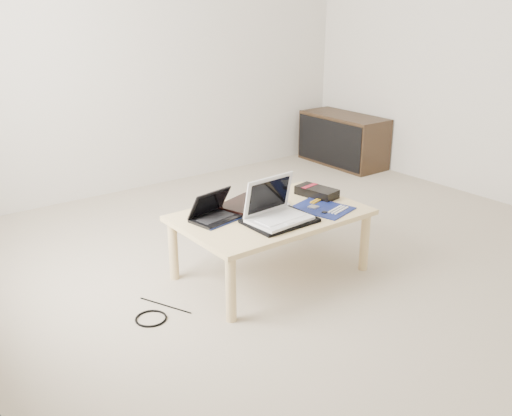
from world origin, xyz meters
TOP-DOWN VIEW (x-y plane):
  - ground at (0.00, 0.00)m, footprint 4.00×4.00m
  - coffee_table at (-0.34, -0.04)m, footprint 1.10×0.70m
  - media_cabinet at (1.77, 1.45)m, footprint 0.41×0.90m
  - book at (-0.39, 0.12)m, footprint 0.38×0.34m
  - netbook at (-0.66, 0.08)m, footprint 0.29×0.24m
  - tablet at (-0.41, -0.04)m, footprint 0.26×0.22m
  - remote at (-0.18, 0.05)m, footprint 0.12×0.22m
  - neoprene_sleeve at (-0.39, -0.18)m, footprint 0.38×0.28m
  - white_laptop at (-0.41, -0.17)m, footprint 0.35×0.26m
  - motherboard at (-0.04, -0.17)m, footprint 0.34×0.38m
  - gpu_box at (0.08, 0.02)m, footprint 0.18×0.29m
  - cable_coil at (-0.42, -0.12)m, footprint 0.12×0.12m
  - floor_cable_coil at (-1.17, -0.07)m, footprint 0.17×0.17m
  - floor_cable_trail at (-1.04, 0.01)m, footprint 0.15×0.32m

SIDE VIEW (x-z plane):
  - ground at x=0.00m, z-range 0.00..0.00m
  - floor_cable_trail at x=-1.04m, z-range 0.00..0.01m
  - floor_cable_coil at x=-1.17m, z-range 0.00..0.01m
  - media_cabinet at x=1.77m, z-range 0.00..0.50m
  - coffee_table at x=-0.34m, z-range 0.15..0.55m
  - motherboard at x=-0.04m, z-range 0.40..0.41m
  - cable_coil at x=-0.42m, z-range 0.40..0.41m
  - tablet at x=-0.41m, z-range 0.40..0.41m
  - neoprene_sleeve at x=-0.39m, z-range 0.40..0.42m
  - remote at x=-0.18m, z-range 0.40..0.42m
  - book at x=-0.39m, z-range 0.40..0.43m
  - gpu_box at x=0.08m, z-range 0.40..0.46m
  - netbook at x=-0.66m, z-range 0.35..0.52m
  - white_laptop at x=-0.41m, z-range 0.35..0.59m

